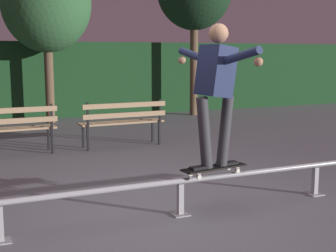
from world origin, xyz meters
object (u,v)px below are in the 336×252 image
(park_bench_left_center, at_px, (123,119))
(park_bench_leftmost, at_px, (8,125))
(skateboarder, at_px, (216,83))
(tree_behind_benches, at_px, (46,4))
(grind_rail, at_px, (180,186))
(skateboard, at_px, (214,168))

(park_bench_left_center, bearing_deg, park_bench_leftmost, 180.00)
(skateboarder, bearing_deg, tree_behind_benches, 93.55)
(skateboarder, bearing_deg, park_bench_left_center, 86.81)
(tree_behind_benches, bearing_deg, grind_rail, -89.59)
(skateboard, xyz_separation_m, park_bench_left_center, (0.22, 3.84, 0.06))
(park_bench_left_center, relative_size, tree_behind_benches, 0.39)
(skateboarder, height_order, park_bench_leftmost, skateboarder)
(skateboarder, xyz_separation_m, park_bench_leftmost, (-1.82, 3.84, -0.88))
(grind_rail, distance_m, skateboard, 0.44)
(park_bench_leftmost, bearing_deg, tree_behind_benches, 70.26)
(park_bench_leftmost, xyz_separation_m, park_bench_left_center, (2.03, 0.00, 0.00))
(skateboard, bearing_deg, skateboarder, 7.86)
(skateboard, bearing_deg, tree_behind_benches, 93.53)
(park_bench_left_center, bearing_deg, grind_rail, -99.34)
(grind_rail, distance_m, park_bench_leftmost, 4.09)
(skateboarder, distance_m, park_bench_leftmost, 4.34)
(skateboard, bearing_deg, park_bench_leftmost, 115.36)
(grind_rail, bearing_deg, tree_behind_benches, 90.41)
(park_bench_leftmost, relative_size, park_bench_left_center, 1.00)
(skateboard, relative_size, skateboarder, 0.51)
(skateboarder, relative_size, park_bench_left_center, 0.97)
(skateboarder, bearing_deg, skateboard, -172.14)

